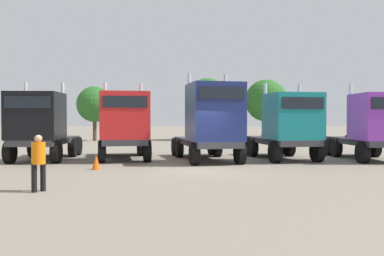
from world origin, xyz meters
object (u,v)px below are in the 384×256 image
semi_truck_purple (376,126)px  traffic_cone_mid (98,162)px  semi_truck_red (125,124)px  semi_truck_navy (213,122)px  semi_truck_black (42,125)px  semi_truck_teal (289,126)px  visitor_in_hivis (40,159)px

semi_truck_purple → traffic_cone_mid: 13.85m
semi_truck_red → semi_truck_navy: (4.49, -1.03, 0.14)m
semi_truck_black → semi_truck_red: bearing=94.1°
semi_truck_black → semi_truck_teal: bearing=88.7°
semi_truck_black → semi_truck_purple: size_ratio=1.01×
semi_truck_black → semi_truck_navy: size_ratio=0.87×
semi_truck_teal → semi_truck_purple: size_ratio=1.05×
semi_truck_purple → traffic_cone_mid: bearing=-77.4°
semi_truck_purple → traffic_cone_mid: size_ratio=8.92×
semi_truck_black → semi_truck_navy: 8.66m
semi_truck_purple → semi_truck_teal: bearing=-95.9°
semi_truck_black → visitor_in_hivis: semi_truck_black is taller
semi_truck_red → visitor_in_hivis: semi_truck_red is taller
semi_truck_navy → semi_truck_teal: semi_truck_navy is taller
semi_truck_navy → semi_truck_purple: 8.34m
semi_truck_red → traffic_cone_mid: (-0.52, -3.95, -1.53)m
visitor_in_hivis → traffic_cone_mid: visitor_in_hivis is taller
semi_truck_black → traffic_cone_mid: semi_truck_black is taller
semi_truck_red → semi_truck_purple: 12.82m
semi_truck_black → traffic_cone_mid: (3.64, -3.45, -1.49)m
semi_truck_teal → traffic_cone_mid: size_ratio=9.39×
visitor_in_hivis → semi_truck_navy: bearing=96.0°
visitor_in_hivis → semi_truck_purple: bearing=72.2°
semi_truck_black → semi_truck_red: semi_truck_red is taller
semi_truck_red → traffic_cone_mid: bearing=-19.0°
semi_truck_purple → semi_truck_black: bearing=-91.9°
semi_truck_teal → semi_truck_purple: 4.37m
semi_truck_black → semi_truck_navy: bearing=83.8°
semi_truck_red → semi_truck_purple: (12.81, -0.47, -0.07)m
semi_truck_purple → visitor_in_hivis: 16.35m
semi_truck_red → semi_truck_teal: semi_truck_red is taller
semi_truck_navy → visitor_in_hivis: semi_truck_navy is taller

